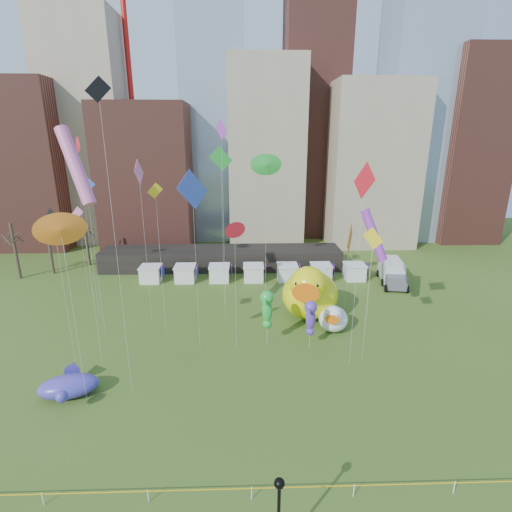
{
  "coord_description": "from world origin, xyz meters",
  "views": [
    {
      "loc": [
        -0.3,
        -17.3,
        20.3
      ],
      "look_at": [
        0.54,
        9.45,
        12.0
      ],
      "focal_mm": 27.0,
      "sensor_mm": 36.0,
      "label": 1
    }
  ],
  "objects_px": {
    "seahorse_green": "(267,306)",
    "lamppost": "(279,509)",
    "whale_inflatable": "(69,385)",
    "big_duck": "(310,292)",
    "box_truck": "(392,272)",
    "seahorse_purple": "(311,315)",
    "small_duck": "(333,318)"
  },
  "relations": [
    {
      "from": "seahorse_green",
      "to": "lamppost",
      "type": "bearing_deg",
      "value": -72.26
    },
    {
      "from": "whale_inflatable",
      "to": "lamppost",
      "type": "bearing_deg",
      "value": -53.65
    },
    {
      "from": "big_duck",
      "to": "box_truck",
      "type": "relative_size",
      "value": 1.23
    },
    {
      "from": "seahorse_purple",
      "to": "whale_inflatable",
      "type": "distance_m",
      "value": 22.15
    },
    {
      "from": "whale_inflatable",
      "to": "box_truck",
      "type": "bearing_deg",
      "value": 20.29
    },
    {
      "from": "whale_inflatable",
      "to": "box_truck",
      "type": "relative_size",
      "value": 0.77
    },
    {
      "from": "big_duck",
      "to": "whale_inflatable",
      "type": "xyz_separation_m",
      "value": [
        -21.93,
        -13.57,
        -2.2
      ]
    },
    {
      "from": "seahorse_green",
      "to": "whale_inflatable",
      "type": "relative_size",
      "value": 0.99
    },
    {
      "from": "small_duck",
      "to": "seahorse_purple",
      "type": "xyz_separation_m",
      "value": [
        -3.08,
        -3.37,
        2.0
      ]
    },
    {
      "from": "seahorse_green",
      "to": "lamppost",
      "type": "height_order",
      "value": "seahorse_green"
    },
    {
      "from": "seahorse_green",
      "to": "whale_inflatable",
      "type": "distance_m",
      "value": 18.55
    },
    {
      "from": "small_duck",
      "to": "box_truck",
      "type": "bearing_deg",
      "value": 67.38
    },
    {
      "from": "big_duck",
      "to": "lamppost",
      "type": "height_order",
      "value": "big_duck"
    },
    {
      "from": "lamppost",
      "to": "seahorse_green",
      "type": "bearing_deg",
      "value": 88.17
    },
    {
      "from": "seahorse_purple",
      "to": "whale_inflatable",
      "type": "relative_size",
      "value": 0.84
    },
    {
      "from": "small_duck",
      "to": "whale_inflatable",
      "type": "xyz_separation_m",
      "value": [
        -24.0,
        -10.17,
        -0.58
      ]
    },
    {
      "from": "whale_inflatable",
      "to": "lamppost",
      "type": "xyz_separation_m",
      "value": [
        16.0,
        -13.25,
        2.14
      ]
    },
    {
      "from": "seahorse_green",
      "to": "whale_inflatable",
      "type": "bearing_deg",
      "value": -136.32
    },
    {
      "from": "small_duck",
      "to": "box_truck",
      "type": "relative_size",
      "value": 0.6
    },
    {
      "from": "seahorse_green",
      "to": "big_duck",
      "type": "bearing_deg",
      "value": 68.84
    },
    {
      "from": "whale_inflatable",
      "to": "box_truck",
      "type": "height_order",
      "value": "box_truck"
    },
    {
      "from": "small_duck",
      "to": "seahorse_purple",
      "type": "bearing_deg",
      "value": -115.54
    },
    {
      "from": "seahorse_purple",
      "to": "box_truck",
      "type": "xyz_separation_m",
      "value": [
        14.79,
        17.57,
        -1.9
      ]
    },
    {
      "from": "seahorse_green",
      "to": "whale_inflatable",
      "type": "height_order",
      "value": "seahorse_green"
    },
    {
      "from": "big_duck",
      "to": "small_duck",
      "type": "height_order",
      "value": "big_duck"
    },
    {
      "from": "seahorse_green",
      "to": "box_truck",
      "type": "relative_size",
      "value": 0.76
    },
    {
      "from": "big_duck",
      "to": "small_duck",
      "type": "distance_m",
      "value": 4.29
    },
    {
      "from": "big_duck",
      "to": "box_truck",
      "type": "distance_m",
      "value": 17.58
    },
    {
      "from": "box_truck",
      "to": "small_duck",
      "type": "bearing_deg",
      "value": -120.44
    },
    {
      "from": "small_duck",
      "to": "lamppost",
      "type": "relative_size",
      "value": 0.94
    },
    {
      "from": "seahorse_green",
      "to": "lamppost",
      "type": "xyz_separation_m",
      "value": [
        -0.66,
        -20.7,
        -1.18
      ]
    },
    {
      "from": "whale_inflatable",
      "to": "seahorse_purple",
      "type": "bearing_deg",
      "value": 3.99
    }
  ]
}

